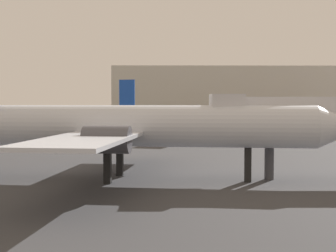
% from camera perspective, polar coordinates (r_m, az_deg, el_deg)
% --- Properties ---
extents(airplane_at_gate, '(33.88, 28.53, 10.68)m').
position_cam_1_polar(airplane_at_gate, '(36.35, -4.95, -0.03)').
color(airplane_at_gate, silver).
rests_on(airplane_at_gate, ground_plane).
extents(airplane_far_left, '(31.66, 26.25, 9.51)m').
position_cam_1_polar(airplane_far_left, '(76.77, 3.40, 0.93)').
color(airplane_far_left, '#B2BCCC').
rests_on(airplane_far_left, ground_plane).
extents(jet_bridge, '(17.06, 2.82, 6.42)m').
position_cam_1_polar(jet_bridge, '(37.77, 16.65, 1.27)').
color(jet_bridge, silver).
rests_on(jet_bridge, ground_plane).
extents(terminal_building, '(64.13, 25.12, 15.10)m').
position_cam_1_polar(terminal_building, '(137.43, 7.31, 3.55)').
color(terminal_building, beige).
rests_on(terminal_building, ground_plane).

